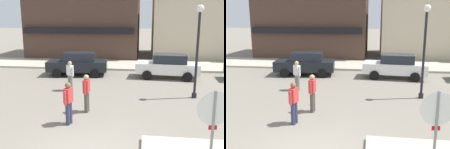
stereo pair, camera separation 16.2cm
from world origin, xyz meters
TOP-DOWN VIEW (x-y plane):
  - kerb_far at (0.00, 14.51)m, footprint 80.00×4.00m
  - stop_sign at (3.09, -0.42)m, footprint 0.82×0.12m
  - lamp_post at (3.94, 6.44)m, footprint 0.36×0.36m
  - parked_car_nearest at (-3.03, 10.73)m, footprint 4.15×2.18m
  - parked_car_second at (2.98, 10.66)m, footprint 4.12×2.12m
  - pedestrian_crossing_near at (-0.91, 3.85)m, footprint 0.25×0.56m
  - pedestrian_crossing_far at (-1.29, 2.51)m, footprint 0.29×0.56m
  - pedestrian_kerb_side at (-2.50, 6.96)m, footprint 0.49×0.40m
  - building_corner_shop at (-4.46, 20.54)m, footprint 10.76×8.56m
  - building_storefront_left_near at (5.95, 21.07)m, footprint 7.68×7.68m

SIDE VIEW (x-z plane):
  - kerb_far at x=0.00m, z-range 0.00..0.15m
  - parked_car_nearest at x=-3.03m, z-range 0.03..1.59m
  - parked_car_second at x=2.98m, z-range 0.03..1.59m
  - pedestrian_crossing_near at x=-0.91m, z-range 0.06..1.67m
  - pedestrian_crossing_far at x=-1.29m, z-range 0.06..1.67m
  - pedestrian_kerb_side at x=-2.50m, z-range 0.06..1.67m
  - stop_sign at x=3.09m, z-range 0.37..2.67m
  - lamp_post at x=3.94m, z-range 0.69..5.23m
  - building_storefront_left_near at x=5.95m, z-range 0.00..6.46m
  - building_corner_shop at x=-4.46m, z-range 0.00..7.12m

